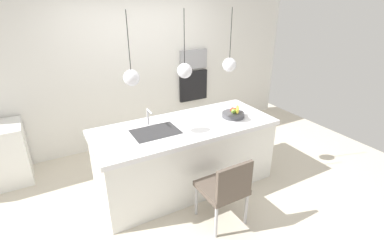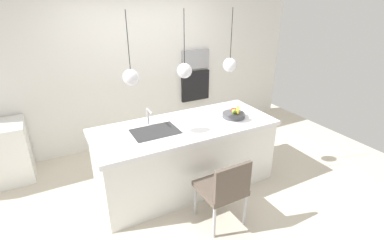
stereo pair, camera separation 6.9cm
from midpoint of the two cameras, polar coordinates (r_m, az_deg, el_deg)
The scene contains 12 objects.
floor at distance 4.12m, azimuth -0.77°, elevation -12.44°, with size 6.60×6.60×0.00m, color beige.
back_wall at distance 4.99m, azimuth -9.71°, elevation 10.24°, with size 6.00×0.10×2.60m, color silver.
kitchen_island at distance 3.87m, azimuth -0.80°, elevation -7.03°, with size 2.35×0.96×0.90m.
sink_basin at distance 3.52m, azimuth -6.77°, elevation -2.36°, with size 0.56×0.40×0.02m, color #2D2D30.
faucet at distance 3.64m, azimuth -8.12°, elevation 1.04°, with size 0.02×0.17×0.22m.
fruit_bowl at distance 3.93m, azimuth 8.83°, elevation 1.15°, with size 0.31×0.31×0.16m.
microwave at distance 5.31m, azimuth 1.03°, elevation 12.03°, with size 0.54×0.08×0.34m, color #9E9EA3.
oven at distance 5.43m, azimuth 0.99°, elevation 6.85°, with size 0.56×0.08×0.56m, color black.
chair_near at distance 3.25m, azimuth 6.95°, elevation -13.28°, with size 0.48×0.48×0.84m.
pendant_light_left at distance 3.20m, azimuth -11.43°, elevation 8.34°, with size 0.18×0.18×0.78m.
pendant_light_center at distance 3.43m, azimuth -0.91°, elevation 9.82°, with size 0.18×0.18×0.78m.
pendant_light_right at distance 3.76m, azimuth 8.08°, elevation 10.83°, with size 0.18×0.18×0.78m.
Camera 2 is at (-1.49, -2.98, 2.42)m, focal length 26.80 mm.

